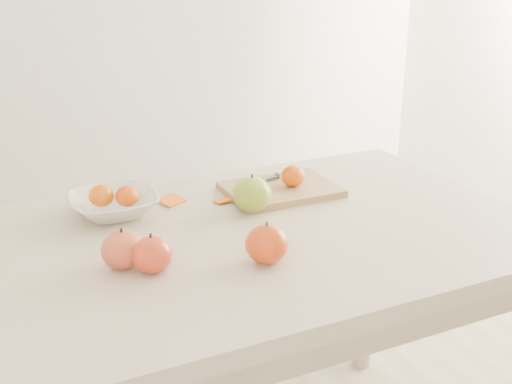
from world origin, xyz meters
name	(u,v)px	position (x,y,z in m)	size (l,w,h in m)	color
table	(265,268)	(0.00, 0.00, 0.65)	(1.20, 0.80, 0.75)	beige
cutting_board	(281,190)	(0.13, 0.19, 0.76)	(0.28, 0.20, 0.02)	#A97A54
board_tangerine	(293,176)	(0.16, 0.18, 0.80)	(0.06, 0.06, 0.05)	orange
fruit_bowl	(114,204)	(-0.29, 0.23, 0.78)	(0.21, 0.21, 0.05)	white
bowl_tangerine_near	(101,195)	(-0.31, 0.24, 0.80)	(0.06, 0.06, 0.05)	orange
bowl_tangerine_far	(127,196)	(-0.26, 0.21, 0.80)	(0.06, 0.06, 0.05)	#DB4E07
orange_peel_a	(172,202)	(-0.14, 0.24, 0.75)	(0.06, 0.04, 0.00)	#ED5510
orange_peel_b	(224,201)	(-0.02, 0.19, 0.75)	(0.04, 0.04, 0.00)	orange
paring_knife	(284,173)	(0.18, 0.26, 0.78)	(0.17, 0.07, 0.01)	silver
apple_green	(252,194)	(0.02, 0.11, 0.79)	(0.09, 0.09, 0.08)	#628F19
apple_red_e	(267,244)	(-0.07, -0.15, 0.79)	(0.09, 0.09, 0.08)	#9C0907
apple_red_b	(152,254)	(-0.29, -0.09, 0.79)	(0.08, 0.08, 0.07)	#9E1D12
apple_red_d	(123,250)	(-0.34, -0.05, 0.79)	(0.08, 0.08, 0.08)	maroon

